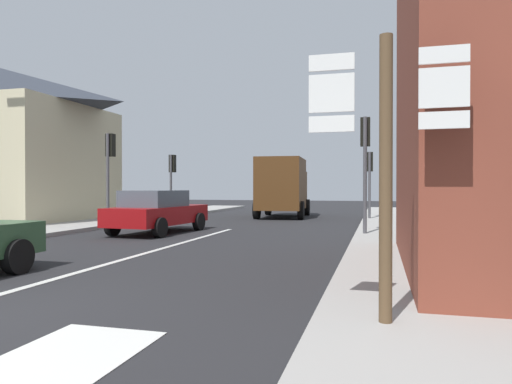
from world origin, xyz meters
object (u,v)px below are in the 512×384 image
traffic_light_far_right (370,170)px  traffic_light_near_left (110,158)px  traffic_light_far_left (172,171)px  sedan_far (157,211)px  route_sign_post (386,156)px  traffic_light_near_right (365,149)px  delivery_truck (283,186)px

traffic_light_far_right → traffic_light_near_left: size_ratio=0.87×
traffic_light_far_left → traffic_light_far_right: (9.91, 0.23, -0.02)m
sedan_far → traffic_light_near_left: traffic_light_near_left is taller
route_sign_post → traffic_light_near_left: 15.29m
traffic_light_near_right → traffic_light_near_left: traffic_light_near_right is taller
route_sign_post → traffic_light_far_right: traffic_light_far_right is taller
delivery_truck → route_sign_post: bearing=-75.2°
delivery_truck → traffic_light_near_right: bearing=-63.3°
traffic_light_far_left → delivery_truck: bearing=17.9°
route_sign_post → sedan_far: bearing=128.3°
sedan_far → traffic_light_far_right: (6.94, 7.76, 1.62)m
route_sign_post → traffic_light_far_left: bearing=121.6°
traffic_light_near_right → sedan_far: bearing=-176.3°
sedan_far → traffic_light_far_right: 10.54m
route_sign_post → traffic_light_far_right: size_ratio=0.99×
sedan_far → delivery_truck: delivery_truck is taller
route_sign_post → traffic_light_near_right: bearing=92.8°
traffic_light_far_left → traffic_light_far_right: size_ratio=1.01×
traffic_light_near_right → traffic_light_far_left: 12.18m
traffic_light_far_left → traffic_light_far_right: 9.91m
traffic_light_far_left → traffic_light_near_left: (0.00, -5.75, 0.33)m
route_sign_post → traffic_light_far_right: 17.18m
sedan_far → delivery_truck: 9.67m
delivery_truck → traffic_light_near_left: (-5.47, -7.52, 1.09)m
delivery_truck → route_sign_post: route_sign_post is taller
traffic_light_near_right → traffic_light_far_left: (-9.91, 7.08, -0.39)m
traffic_light_near_right → delivery_truck: bearing=116.7°
route_sign_post → traffic_light_near_left: traffic_light_near_left is taller
delivery_truck → traffic_light_far_left: size_ratio=1.58×
delivery_truck → traffic_light_near_right: traffic_light_near_right is taller
traffic_light_near_left → traffic_light_far_left: bearing=90.0°
traffic_light_near_right → traffic_light_far_right: (0.00, 7.31, -0.41)m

